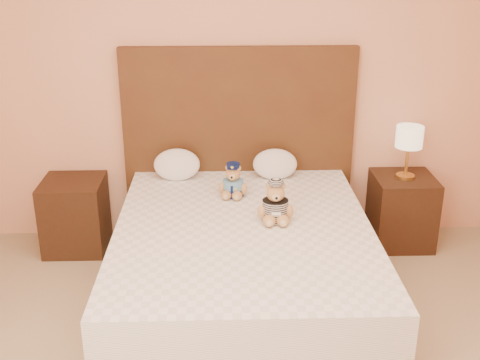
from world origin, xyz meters
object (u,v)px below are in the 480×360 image
nightstand_left (75,215)px  pillow_right (275,163)px  lamp (409,139)px  pillow_left (177,163)px  nightstand_right (401,210)px  bed (244,265)px  teddy_prisoner (275,202)px  teddy_police (233,180)px

nightstand_left → pillow_right: 1.57m
lamp → pillow_left: size_ratio=1.16×
nightstand_left → nightstand_right: (2.50, 0.00, 0.00)m
nightstand_right → pillow_left: 1.76m
bed → nightstand_right: same height
pillow_left → pillow_right: pillow_left is taller
teddy_prisoner → pillow_left: teddy_prisoner is taller
teddy_prisoner → pillow_left: 1.01m
lamp → pillow_right: size_ratio=1.21×
nightstand_left → teddy_prisoner: size_ratio=2.06×
teddy_police → nightstand_left: bearing=175.1°
nightstand_left → lamp: 2.56m
bed → lamp: size_ratio=5.00×
bed → pillow_left: (-0.47, 0.83, 0.40)m
lamp → teddy_prisoner: 1.29m
teddy_police → teddy_prisoner: 0.48m
nightstand_right → pillow_left: size_ratio=1.60×
nightstand_right → teddy_prisoner: 1.34m
nightstand_right → teddy_prisoner: (-1.05, -0.73, 0.41)m
teddy_police → pillow_right: bearing=57.6°
nightstand_right → teddy_prisoner: teddy_prisoner is taller
nightstand_right → teddy_police: (-1.30, -0.32, 0.40)m
lamp → bed: bearing=-147.4°
nightstand_left → pillow_right: pillow_right is taller
bed → nightstand_left: same height
nightstand_left → teddy_police: teddy_police is taller
bed → teddy_prisoner: bearing=19.2°
bed → lamp: 1.59m
bed → teddy_prisoner: size_ratio=7.50×
bed → nightstand_right: (1.25, 0.80, -0.00)m
lamp → pillow_right: bearing=178.3°
nightstand_right → pillow_left: bearing=179.0°
teddy_prisoner → pillow_right: teddy_prisoner is taller
lamp → pillow_left: (-1.72, 0.03, -0.18)m
pillow_left → nightstand_left: bearing=-177.8°
nightstand_right → pillow_left: (-1.72, 0.03, 0.40)m
bed → teddy_police: teddy_police is taller
teddy_prisoner → pillow_left: bearing=132.0°
nightstand_left → pillow_left: size_ratio=1.60×
nightstand_right → lamp: 0.57m
bed → nightstand_left: 1.48m
bed → teddy_police: 0.62m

